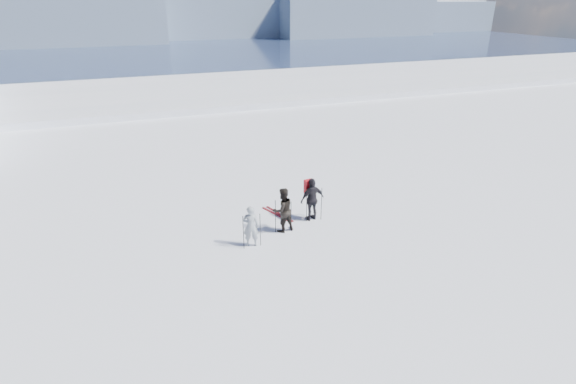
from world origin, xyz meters
The scene contains 8 objects.
lake_basin centered at (0.00, 30.00, -6.50)m, with size 820.00×820.00×71.62m.
far_mountain_range centered at (29.60, 454.78, -7.19)m, with size 770.00×110.00×53.00m.
skier_grey centered at (-2.87, 2.82, 0.75)m, with size 0.55×0.36×1.50m, color #959CA2.
skier_dark centered at (-1.48, 3.45, 0.84)m, with size 0.82×0.64×1.69m, color black.
skier_pack centered at (-0.12, 3.91, 0.85)m, with size 0.99×0.41×1.70m, color black.
backpack centered at (-0.15, 4.15, 1.96)m, with size 0.36×0.20×0.53m, color red.
ski_poles centered at (-1.45, 3.31, 0.63)m, with size 3.40×1.16×1.32m.
skis_loose centered at (-1.21, 4.76, 0.01)m, with size 0.79×1.65×0.03m.
Camera 1 is at (-6.45, -10.31, 7.96)m, focal length 28.00 mm.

